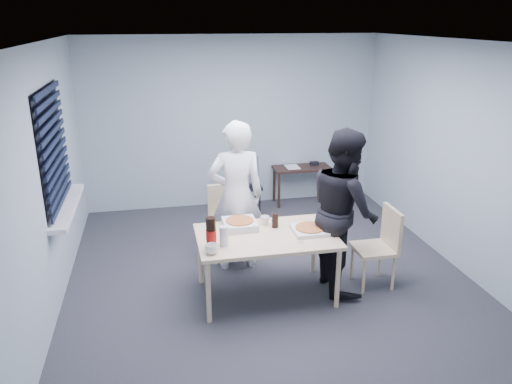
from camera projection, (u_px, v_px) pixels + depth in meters
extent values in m
plane|color=#292A2E|center=(269.00, 277.00, 5.75)|extent=(5.00, 5.00, 0.00)
plane|color=white|center=(271.00, 42.00, 4.89)|extent=(5.00, 5.00, 0.00)
plane|color=#9FAEB3|center=(233.00, 123.00, 7.63)|extent=(4.50, 0.00, 4.50)
plane|color=#9FAEB3|center=(365.00, 285.00, 3.01)|extent=(4.50, 0.00, 4.50)
plane|color=#9FAEB3|center=(47.00, 182.00, 4.88)|extent=(0.00, 5.00, 5.00)
plane|color=#9FAEB3|center=(460.00, 157.00, 5.75)|extent=(0.00, 5.00, 5.00)
plane|color=black|center=(52.00, 147.00, 5.17)|extent=(0.00, 1.30, 1.30)
cube|color=black|center=(55.00, 147.00, 5.18)|extent=(0.04, 1.30, 1.25)
cube|color=silver|center=(68.00, 207.00, 5.41)|extent=(0.18, 1.42, 0.05)
cube|color=beige|center=(266.00, 237.00, 5.16)|extent=(1.43, 0.91, 0.04)
cylinder|color=beige|center=(209.00, 292.00, 4.79)|extent=(0.05, 0.05, 0.66)
cylinder|color=beige|center=(200.00, 256.00, 5.52)|extent=(0.05, 0.05, 0.66)
cylinder|color=beige|center=(338.00, 278.00, 5.04)|extent=(0.05, 0.05, 0.66)
cylinder|color=beige|center=(314.00, 245.00, 5.77)|extent=(0.05, 0.05, 0.66)
cube|color=beige|center=(227.00, 225.00, 6.09)|extent=(0.42, 0.42, 0.04)
cube|color=beige|center=(224.00, 201.00, 6.19)|extent=(0.42, 0.04, 0.44)
cylinder|color=beige|center=(216.00, 249.00, 5.98)|extent=(0.03, 0.03, 0.41)
cylinder|color=beige|center=(212.00, 237.00, 6.29)|extent=(0.03, 0.03, 0.41)
cylinder|color=beige|center=(243.00, 246.00, 6.04)|extent=(0.03, 0.03, 0.41)
cylinder|color=beige|center=(239.00, 235.00, 6.36)|extent=(0.03, 0.03, 0.41)
cube|color=beige|center=(374.00, 249.00, 5.45)|extent=(0.42, 0.42, 0.04)
cube|color=beige|center=(392.00, 227.00, 5.41)|extent=(0.04, 0.42, 0.44)
cylinder|color=beige|center=(364.00, 276.00, 5.34)|extent=(0.03, 0.03, 0.41)
cylinder|color=beige|center=(352.00, 262.00, 5.65)|extent=(0.03, 0.03, 0.41)
cylinder|color=beige|center=(393.00, 273.00, 5.40)|extent=(0.03, 0.03, 0.41)
cylinder|color=beige|center=(380.00, 259.00, 5.72)|extent=(0.03, 0.03, 0.41)
imported|color=white|center=(236.00, 196.00, 5.71)|extent=(0.65, 0.42, 1.77)
imported|color=black|center=(344.00, 210.00, 5.30)|extent=(0.47, 0.86, 1.77)
cube|color=#352018|center=(302.00, 168.00, 7.86)|extent=(0.90, 0.40, 0.04)
cylinder|color=#352018|center=(279.00, 191.00, 7.74)|extent=(0.04, 0.04, 0.56)
cylinder|color=#352018|center=(274.00, 185.00, 8.03)|extent=(0.04, 0.04, 0.56)
cylinder|color=#352018|center=(329.00, 187.00, 7.90)|extent=(0.04, 0.04, 0.56)
cylinder|color=#352018|center=(322.00, 181.00, 8.19)|extent=(0.04, 0.04, 0.56)
cube|color=black|center=(247.00, 186.00, 7.20)|extent=(0.39, 0.39, 0.04)
cylinder|color=black|center=(238.00, 208.00, 7.12)|extent=(0.04, 0.04, 0.50)
cylinder|color=black|center=(235.00, 201.00, 7.40)|extent=(0.04, 0.04, 0.50)
cylinder|color=black|center=(260.00, 207.00, 7.18)|extent=(0.04, 0.04, 0.50)
cylinder|color=black|center=(255.00, 199.00, 7.46)|extent=(0.04, 0.04, 0.50)
cube|color=#585F66|center=(247.00, 170.00, 7.12)|extent=(0.31, 0.16, 0.43)
cube|color=#585F66|center=(248.00, 176.00, 7.04)|extent=(0.22, 0.06, 0.20)
cube|color=silver|center=(240.00, 226.00, 5.34)|extent=(0.35, 0.35, 0.04)
cube|color=silver|center=(240.00, 223.00, 5.32)|extent=(0.35, 0.35, 0.04)
cylinder|color=#CC7F38|center=(240.00, 220.00, 5.32)|extent=(0.30, 0.30, 0.01)
cube|color=silver|center=(310.00, 230.00, 5.23)|extent=(0.36, 0.36, 0.04)
cylinder|color=#CC7F38|center=(310.00, 227.00, 5.23)|extent=(0.31, 0.31, 0.01)
imported|color=white|center=(212.00, 249.00, 4.73)|extent=(0.17, 0.17, 0.10)
imported|color=white|center=(265.00, 220.00, 5.41)|extent=(0.10, 0.10, 0.09)
cylinder|color=black|center=(275.00, 220.00, 5.32)|extent=(0.08, 0.08, 0.15)
cylinder|color=black|center=(211.00, 233.00, 4.80)|extent=(0.10, 0.10, 0.32)
cylinder|color=red|center=(211.00, 235.00, 4.81)|extent=(0.10, 0.10, 0.11)
cylinder|color=silver|center=(224.00, 236.00, 4.88)|extent=(0.10, 0.10, 0.20)
torus|color=red|center=(301.00, 242.00, 4.99)|extent=(0.07, 0.07, 0.00)
cube|color=white|center=(292.00, 167.00, 7.85)|extent=(0.29, 0.33, 0.00)
cube|color=black|center=(314.00, 164.00, 7.93)|extent=(0.13, 0.10, 0.06)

